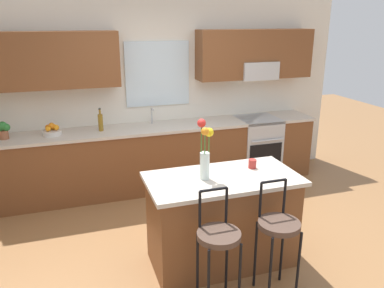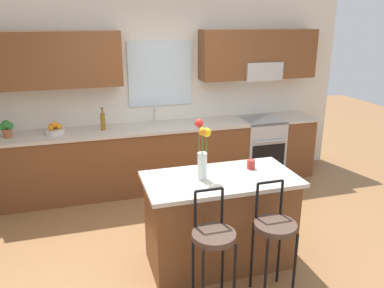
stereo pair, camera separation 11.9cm
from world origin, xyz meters
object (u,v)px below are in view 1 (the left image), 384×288
Objects in this scene: kitchen_island at (222,220)px; flower_vase at (205,151)px; fruit_bowl_oranges at (52,131)px; mug_ceramic at (252,164)px; oven_range at (256,147)px; potted_plant_small at (3,129)px; bar_stool_near at (218,240)px; bar_stool_middle at (278,229)px; bottle_olive_oil at (101,122)px.

flower_vase is (-0.18, 0.01, 0.73)m from kitchen_island.
mug_ceramic is at bearing -43.80° from fruit_bowl_oranges.
oven_range is 2.97m from fruit_bowl_oranges.
fruit_bowl_oranges is at bearing 136.20° from mug_ceramic.
flower_vase is at bearing -168.50° from mug_ceramic.
flower_vase is 2.57× the size of potted_plant_small.
potted_plant_small is at bearing 134.89° from flower_vase.
potted_plant_small reaches higher than mug_ceramic.
bar_stool_near is at bearing -54.06° from potted_plant_small.
bar_stool_middle reaches higher than oven_range.
potted_plant_small is (-0.57, -0.00, 0.07)m from fruit_bowl_oranges.
flower_vase is 1.87× the size of bottle_olive_oil.
bar_stool_near is 0.55m from bar_stool_middle.
potted_plant_small is at bearing 137.24° from kitchen_island.
oven_range is 0.88× the size of bar_stool_middle.
mug_ceramic is at bearing -118.94° from oven_range.
bar_stool_middle is (0.27, -0.59, 0.17)m from kitchen_island.
oven_range is 2.38m from kitchen_island.
potted_plant_small reaches higher than bar_stool_middle.
mug_ceramic is (0.37, 0.12, 0.50)m from kitchen_island.
fruit_bowl_oranges is at bearing 0.45° from potted_plant_small.
kitchen_island is 0.67m from bar_stool_middle.
oven_range is at bearing 54.73° from kitchen_island.
bar_stool_middle is at bearing -46.75° from potted_plant_small.
fruit_bowl_oranges reaches higher than bar_stool_middle.
bar_stool_near is 2.67m from bottle_olive_oil.
mug_ceramic reaches higher than oven_range.
kitchen_island is 16.15× the size of mug_ceramic.
flower_vase is at bearing -54.85° from fruit_bowl_oranges.
bar_stool_near is at bearing -75.34° from bottle_olive_oil.
oven_range is at bearing 61.06° from mug_ceramic.
oven_range is 0.88× the size of bar_stool_near.
bar_stool_near is at bearing -63.35° from fruit_bowl_oranges.
kitchen_island is at bearing -42.76° from potted_plant_small.
fruit_bowl_oranges is (-1.93, 1.85, 0.01)m from mug_ceramic.
bottle_olive_oil reaches higher than oven_range.
oven_range is at bearing 51.17° from flower_vase.
mug_ceramic is at bearing -54.57° from bottle_olive_oil.
flower_vase is at bearing 176.21° from kitchen_island.
bottle_olive_oil reaches higher than kitchen_island.
bar_stool_near is 0.83m from flower_vase.
bottle_olive_oil reaches higher than fruit_bowl_oranges.
bar_stool_middle is (0.55, 0.00, 0.00)m from bar_stool_near.
bar_stool_near is 4.65× the size of potted_plant_small.
mug_ceramic is (0.55, 0.11, -0.23)m from flower_vase.
flower_vase is 2.40m from fruit_bowl_oranges.
potted_plant_small is (-3.50, 0.03, 0.59)m from oven_range.
mug_ceramic reaches higher than kitchen_island.
oven_range is 4.11× the size of potted_plant_small.
potted_plant_small is (-1.18, 0.00, 0.00)m from bottle_olive_oil.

